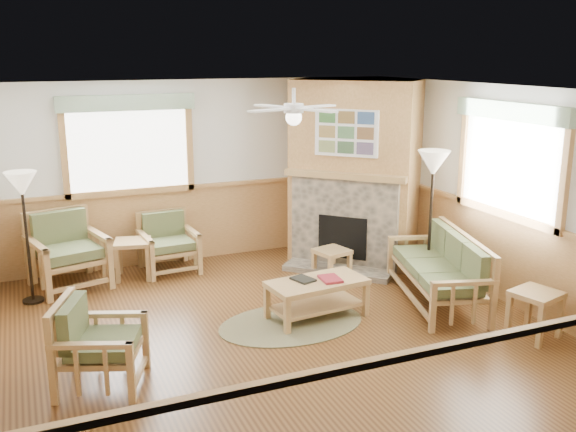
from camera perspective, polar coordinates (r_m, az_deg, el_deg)
name	(u,v)px	position (r m, az deg, el deg)	size (l,w,h in m)	color
floor	(279,332)	(7.41, -0.76, -10.25)	(6.00, 6.00, 0.01)	#543317
ceiling	(279,90)	(6.74, -0.84, 11.14)	(6.00, 6.00, 0.01)	white
wall_back	(204,171)	(9.74, -7.46, 4.01)	(6.00, 0.02, 2.70)	white
wall_front	(448,319)	(4.46, 14.02, -8.91)	(6.00, 0.02, 2.70)	white
wall_right	(499,194)	(8.51, 18.27, 1.91)	(0.02, 6.00, 2.70)	white
wainscot	(279,286)	(7.19, -0.78, -6.22)	(6.00, 6.00, 1.10)	#AD7D47
fireplace	(355,172)	(9.63, 5.96, 3.94)	(2.20, 2.20, 2.70)	#AD7D47
window_back	(125,93)	(9.33, -14.26, 10.56)	(1.90, 0.16, 1.50)	white
window_right	(516,100)	(8.18, 19.63, 9.70)	(0.16, 1.90, 1.50)	white
ceiling_fan	(294,92)	(7.14, 0.52, 11.00)	(1.24, 1.24, 0.36)	white
sofa	(437,269)	(8.31, 13.11, -4.59)	(0.77, 1.89, 0.87)	#A9834F
armchair_back_left	(68,251)	(9.06, -18.97, -2.96)	(0.90, 0.90, 1.01)	#A9834F
armchair_back_right	(169,243)	(9.37, -10.54, -2.38)	(0.75, 0.75, 0.84)	#A9834F
armchair_left	(101,343)	(6.39, -16.31, -10.80)	(0.76, 0.76, 0.85)	#A9834F
coffee_table	(317,299)	(7.69, 2.58, -7.37)	(1.16, 0.58, 0.47)	#A9834F
end_table_chairs	(134,259)	(9.24, -13.57, -3.75)	(0.49, 0.47, 0.54)	#A9834F
end_table_sofa	(535,314)	(7.67, 21.07, -8.15)	(0.48, 0.46, 0.54)	#A9834F
footstool	(332,262)	(9.15, 3.91, -4.10)	(0.43, 0.43, 0.38)	#A9834F
braided_rug	(291,324)	(7.58, 0.30, -9.55)	(1.73, 1.73, 0.01)	brown
floor_lamp_left	(27,238)	(8.59, -22.19, -1.81)	(0.39, 0.39, 1.69)	black
floor_lamp_right	(430,219)	(8.75, 12.55, -0.23)	(0.42, 0.42, 1.85)	black
book_red	(330,278)	(7.62, 3.79, -5.49)	(0.22, 0.30, 0.03)	maroon
book_dark	(303,278)	(7.60, 1.35, -5.56)	(0.20, 0.27, 0.03)	black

